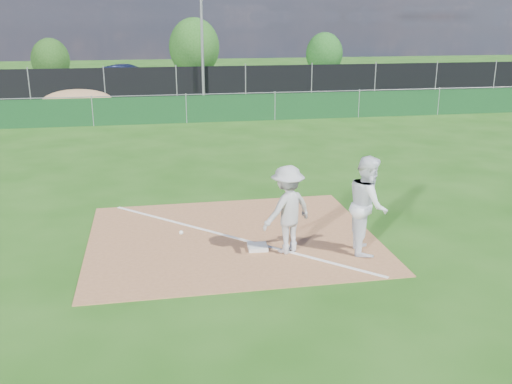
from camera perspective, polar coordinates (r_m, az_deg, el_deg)
ground at (r=20.76m, az=-5.98°, el=4.48°), size 90.00×90.00×0.00m
infield_dirt at (r=12.18m, az=-2.39°, el=-4.59°), size 6.00×5.00×0.02m
foul_line at (r=12.17m, az=-2.39°, el=-4.52°), size 5.01×5.01×0.01m
green_fence at (r=25.55m, az=-6.98°, el=8.20°), size 44.00×0.05×1.20m
dirt_mound at (r=29.17m, az=-17.42°, el=8.62°), size 3.38×2.60×1.17m
black_fence at (r=33.44m, az=-7.95°, el=10.77°), size 46.00×0.04×1.80m
parking_lot at (r=38.50m, az=-8.29°, el=10.23°), size 46.00×9.00×0.01m
light_pole at (r=33.05m, az=-5.45°, el=16.17°), size 0.16×0.16×8.00m
first_base at (r=11.56m, az=0.16°, el=-5.52°), size 0.41×0.41×0.08m
play_at_first at (r=11.17m, az=3.15°, el=-1.76°), size 2.78×1.12×1.76m
runner at (r=11.41m, az=11.11°, el=-1.24°), size 0.94×1.10×1.96m
car_left at (r=37.44m, az=-20.60°, el=10.27°), size 4.49×2.43×1.45m
car_mid at (r=38.26m, az=-12.79°, el=11.13°), size 5.01×3.04×1.56m
car_right at (r=38.58m, az=-3.77°, el=11.39°), size 4.92×2.84×1.34m
tree_left at (r=43.36m, az=-19.86°, el=12.30°), size 2.63×2.63×3.12m
tree_mid at (r=44.55m, az=-6.19°, el=14.20°), size 3.78×3.78×4.49m
tree_right at (r=46.00m, az=6.85°, el=13.56°), size 2.85×2.85×3.38m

